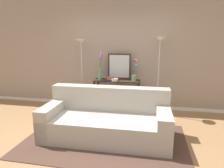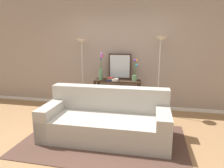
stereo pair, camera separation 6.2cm
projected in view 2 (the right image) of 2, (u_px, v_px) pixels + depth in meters
The scene contains 13 objects.
ground_plane at pixel (96, 146), 3.42m from camera, with size 16.00×16.00×0.02m, color #9E754C.
back_wall at pixel (119, 53), 5.18m from camera, with size 12.00×0.15×2.85m.
area_rug at pixel (104, 140), 3.58m from camera, with size 2.82×1.78×0.01m.
couch at pixel (106, 121), 3.68m from camera, with size 2.25×1.02×0.88m.
console_table at pixel (117, 90), 5.00m from camera, with size 1.11×0.38×0.79m.
floor_lamp_left at pixel (82, 54), 4.96m from camera, with size 0.28×0.28×1.77m.
floor_lamp_right at pixel (160, 54), 4.56m from camera, with size 0.28×0.28×1.82m.
wall_mirror at pixel (120, 66), 5.02m from camera, with size 0.57×0.02×0.63m.
vase_tall_flowers at pixel (101, 68), 4.95m from camera, with size 0.12×0.11×0.67m.
vase_short_flowers at pixel (135, 74), 4.79m from camera, with size 0.12×0.12×0.52m.
fruit_bowl at pixel (115, 80), 4.83m from camera, with size 0.17×0.17×0.06m.
book_stack at pixel (111, 79), 4.85m from camera, with size 0.21×0.14×0.08m.
book_row_under_console at pixel (107, 108), 5.16m from camera, with size 0.35×0.18×0.12m.
Camera 2 is at (0.93, -2.98, 1.75)m, focal length 32.45 mm.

